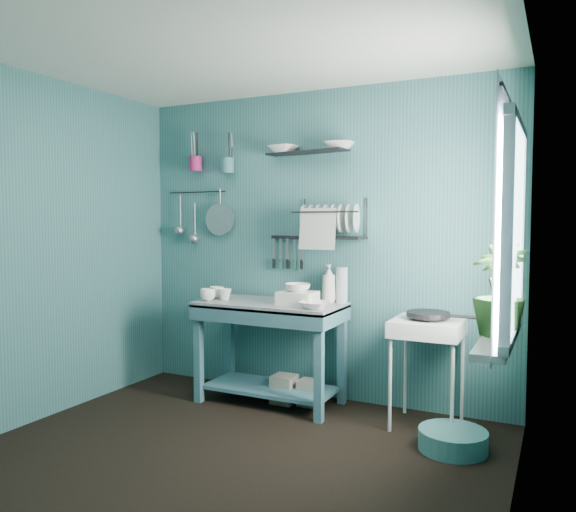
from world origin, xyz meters
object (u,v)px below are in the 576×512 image
at_px(utensil_cup_magenta, 196,164).
at_px(floor_basin, 453,440).
at_px(soap_bottle, 329,283).
at_px(hotplate_stand, 427,373).
at_px(frying_pan, 428,314).
at_px(storage_tin_large, 284,389).
at_px(mug_left, 208,295).
at_px(colander, 220,219).
at_px(potted_plant, 499,290).
at_px(dish_rack, 330,218).
at_px(storage_tin_small, 309,392).
at_px(mug_mid, 225,294).
at_px(work_counter, 270,353).
at_px(utensil_cup_teal, 228,166).
at_px(water_bottle, 342,285).
at_px(wash_tub, 298,298).
at_px(mug_right, 217,292).

distance_m(utensil_cup_magenta, floor_basin, 3.07).
relative_size(soap_bottle, hotplate_stand, 0.39).
height_order(frying_pan, storage_tin_large, frying_pan).
xyz_separation_m(mug_left, hotplate_stand, (1.71, 0.19, -0.48)).
bearing_deg(utensil_cup_magenta, colander, 7.49).
bearing_deg(potted_plant, colander, 157.99).
bearing_deg(soap_bottle, dish_rack, 73.83).
height_order(utensil_cup_magenta, storage_tin_small, utensil_cup_magenta).
distance_m(mug_mid, colander, 0.75).
bearing_deg(storage_tin_small, dish_rack, 46.01).
bearing_deg(floor_basin, work_counter, 167.90).
height_order(mug_left, utensil_cup_magenta, utensil_cup_magenta).
bearing_deg(colander, utensil_cup_teal, -15.82).
xyz_separation_m(water_bottle, dish_rack, (-0.10, -0.01, 0.52)).
distance_m(soap_bottle, water_bottle, 0.10).
relative_size(work_counter, water_bottle, 4.08).
bearing_deg(utensil_cup_teal, work_counter, -25.15).
xyz_separation_m(mug_left, floor_basin, (1.95, -0.16, -0.79)).
relative_size(soap_bottle, dish_rack, 0.54).
distance_m(work_counter, floor_basin, 1.55).
xyz_separation_m(dish_rack, storage_tin_small, (-0.12, -0.13, -1.37)).
xyz_separation_m(frying_pan, floor_basin, (0.24, -0.34, -0.73)).
bearing_deg(hotplate_stand, work_counter, -166.76).
xyz_separation_m(work_counter, mug_mid, (-0.38, -0.06, 0.45)).
relative_size(mug_left, hotplate_stand, 0.16).
xyz_separation_m(mug_mid, potted_plant, (2.14, -0.63, 0.22)).
xyz_separation_m(water_bottle, potted_plant, (1.24, -0.91, 0.13)).
bearing_deg(utensil_cup_magenta, utensil_cup_teal, 0.00).
xyz_separation_m(mug_mid, dish_rack, (0.80, 0.27, 0.61)).
bearing_deg(wash_tub, floor_basin, -13.59).
xyz_separation_m(colander, potted_plant, (2.41, -0.98, -0.38)).
bearing_deg(hotplate_stand, soap_bottle, -179.98).
xyz_separation_m(utensil_cup_teal, floor_basin, (2.02, -0.57, -1.86)).
height_order(mug_mid, potted_plant, potted_plant).
distance_m(mug_mid, potted_plant, 2.24).
xyz_separation_m(mug_mid, utensil_cup_teal, (-0.17, 0.32, 1.07)).
bearing_deg(floor_basin, mug_left, 175.44).
bearing_deg(soap_bottle, colander, 175.40).
bearing_deg(water_bottle, frying_pan, -15.00).
height_order(utensil_cup_magenta, floor_basin, utensil_cup_magenta).
relative_size(hotplate_stand, storage_tin_large, 3.46).
relative_size(utensil_cup_magenta, storage_tin_large, 0.59).
xyz_separation_m(wash_tub, floor_basin, (1.22, -0.30, -0.79)).
bearing_deg(mug_right, mug_mid, -26.57).
relative_size(wash_tub, water_bottle, 1.00).
bearing_deg(potted_plant, frying_pan, 126.35).
height_order(utensil_cup_magenta, potted_plant, utensil_cup_magenta).
distance_m(dish_rack, storage_tin_large, 1.40).
relative_size(soap_bottle, colander, 1.07).
height_order(hotplate_stand, storage_tin_small, hotplate_stand).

